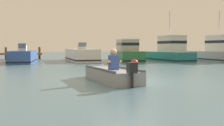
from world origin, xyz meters
name	(u,v)px	position (x,y,z in m)	size (l,w,h in m)	color
ground_plane	(129,80)	(0.00, 0.00, 0.00)	(120.00, 120.00, 0.00)	slate
rowboat_with_person	(111,74)	(-0.70, -0.11, 0.25)	(1.72, 3.71, 1.19)	gray
moored_boat_blue	(23,57)	(-5.66, 12.45, 0.45)	(1.78, 5.25, 1.53)	#2D519E
moored_boat_white	(81,55)	(-1.00, 14.48, 0.51)	(2.90, 6.71, 1.64)	white
moored_boat_green	(126,53)	(3.03, 13.87, 0.72)	(2.04, 6.55, 1.94)	#287042
moored_boat_teal	(170,52)	(6.86, 13.13, 0.83)	(2.78, 6.06, 4.42)	#1E727A
moored_boat_grey	(219,52)	(11.17, 12.27, 0.84)	(2.89, 6.83, 4.50)	gray
mooring_buoy	(134,63)	(2.02, 7.02, 0.24)	(0.47, 0.47, 0.47)	red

